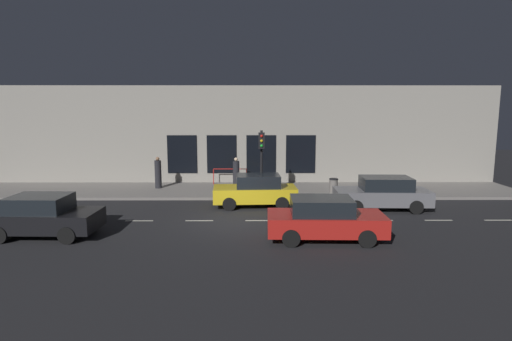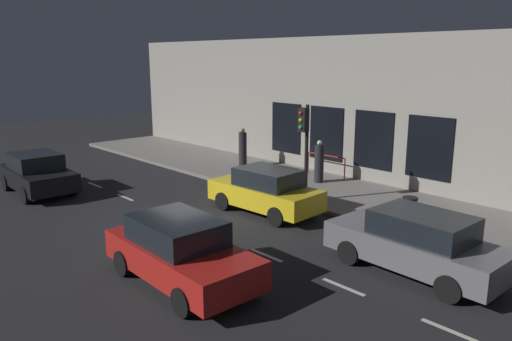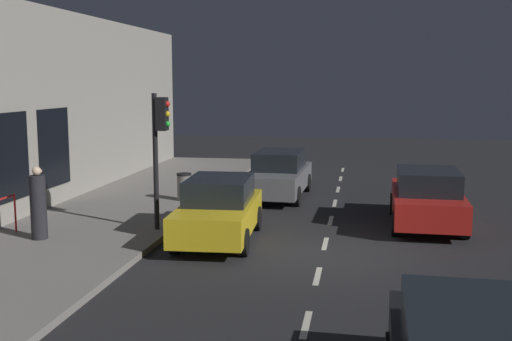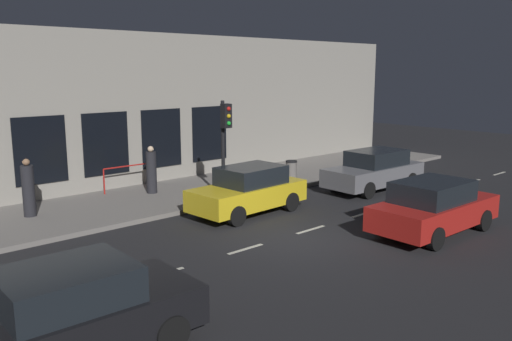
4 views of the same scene
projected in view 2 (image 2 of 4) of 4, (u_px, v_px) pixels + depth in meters
name	position (u px, v px, depth m)	size (l,w,h in m)	color
ground_plane	(189.00, 224.00, 15.97)	(60.00, 60.00, 0.00)	#232326
sidewalk	(314.00, 187.00, 20.12)	(4.50, 32.00, 0.15)	gray
building_facade	(354.00, 110.00, 21.14)	(0.65, 32.00, 6.18)	gray
lane_centre_line	(208.00, 231.00, 15.26)	(0.12, 27.20, 0.01)	beige
traffic_light	(305.00, 134.00, 17.38)	(0.47, 0.32, 3.51)	black
parked_car_0	(37.00, 173.00, 19.48)	(2.04, 4.04, 1.58)	black
parked_car_1	(416.00, 243.00, 12.17)	(1.95, 4.48, 1.58)	slate
parked_car_2	(266.00, 191.00, 16.95)	(1.97, 4.14, 1.58)	gold
parked_car_3	(180.00, 251.00, 11.65)	(2.00, 4.33, 1.58)	red
pedestrian_0	(319.00, 163.00, 20.52)	(0.49, 0.49, 1.78)	#232328
pedestrian_1	(243.00, 148.00, 23.62)	(0.54, 0.54, 1.84)	#232328
trash_bin	(409.00, 211.00, 15.39)	(0.48, 0.48, 0.87)	slate
red_railing	(326.00, 161.00, 21.49)	(0.05, 2.08, 0.97)	red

